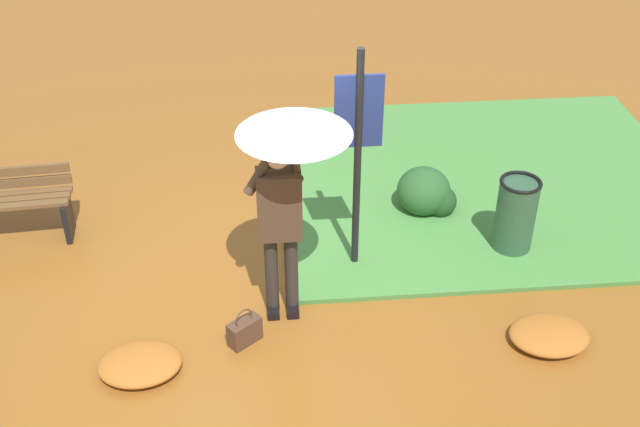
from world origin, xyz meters
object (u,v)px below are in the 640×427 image
Objects in this scene: park_bench at (2,204)px; trash_bin at (515,216)px; handbag at (245,331)px; info_sign_post at (358,137)px; person_with_umbrella at (288,165)px.

trash_bin is at bearing -7.78° from park_bench.
handbag is at bearing -36.77° from park_bench.
park_bench is 5.24m from trash_bin.
trash_bin is (1.63, 0.09, -1.03)m from info_sign_post.
trash_bin is at bearing 3.25° from info_sign_post.
handbag is at bearing -136.86° from info_sign_post.
park_bench reaches higher than handbag.
person_with_umbrella reaches higher than trash_bin.
handbag is at bearing -157.60° from trash_bin.
park_bench is at bearing 167.31° from info_sign_post.
trash_bin is (2.30, 0.72, -1.13)m from person_with_umbrella.
handbag is (-0.43, -0.41, -1.42)m from person_with_umbrella.
info_sign_post is (0.67, 0.62, -0.11)m from person_with_umbrella.
person_with_umbrella is 0.89× the size of info_sign_post.
trash_bin is at bearing 22.40° from handbag.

